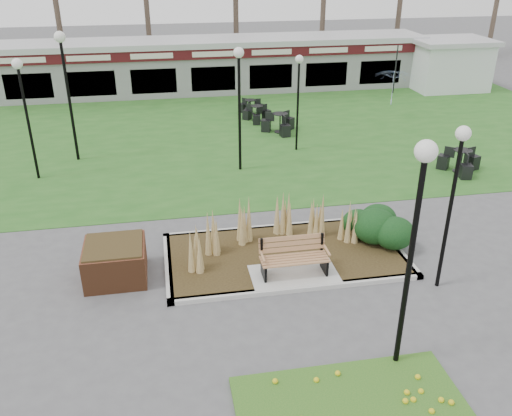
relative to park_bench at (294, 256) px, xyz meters
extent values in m
plane|color=#515154|center=(0.00, -0.25, -0.59)|extent=(100.00, 100.00, 0.00)
cube|color=#245D1D|center=(0.00, 11.75, -0.58)|extent=(34.00, 16.00, 0.02)
cube|color=#302313|center=(0.00, 0.95, -0.53)|extent=(6.22, 3.22, 0.12)
cube|color=#B7B7B2|center=(0.00, -0.66, -0.53)|extent=(6.40, 0.18, 0.12)
cube|color=#B7B7B2|center=(0.00, 2.56, -0.53)|extent=(6.40, 0.18, 0.12)
cube|color=#B7B7B2|center=(-3.11, 0.95, -0.53)|extent=(0.18, 3.40, 0.12)
cube|color=#B7B7B2|center=(3.11, 0.95, -0.53)|extent=(0.18, 3.40, 0.12)
cube|color=#B7B7B2|center=(0.00, -0.10, -0.52)|extent=(2.20, 1.20, 0.13)
cone|color=tan|center=(-1.90, 1.35, 0.11)|extent=(0.36, 0.36, 1.15)
cone|color=tan|center=(-0.90, 1.75, 0.11)|extent=(0.36, 0.36, 1.15)
cone|color=tan|center=(0.20, 1.95, 0.11)|extent=(0.36, 0.36, 1.15)
cone|color=tan|center=(1.10, 1.75, 0.11)|extent=(0.36, 0.36, 1.15)
cone|color=tan|center=(1.90, 1.35, 0.11)|extent=(0.36, 0.36, 1.15)
cone|color=tan|center=(-2.40, 0.55, 0.11)|extent=(0.36, 0.36, 1.15)
ellipsoid|color=black|center=(2.60, 1.15, 0.00)|extent=(1.21, 1.10, 0.99)
ellipsoid|color=black|center=(3.00, 0.75, -0.04)|extent=(1.10, 1.00, 0.90)
ellipsoid|color=black|center=(2.90, 1.65, -0.06)|extent=(1.06, 0.96, 0.86)
ellipsoid|color=black|center=(2.30, 1.65, -0.11)|extent=(0.92, 0.84, 0.76)
cube|color=#AD7C4E|center=(0.00, -0.10, -0.03)|extent=(1.70, 0.57, 0.04)
cube|color=#AD7C4E|center=(0.00, 0.21, 0.25)|extent=(1.70, 0.13, 0.44)
cube|color=black|center=(-0.78, -0.10, -0.25)|extent=(0.06, 0.55, 0.42)
cube|color=black|center=(0.78, -0.10, -0.25)|extent=(0.06, 0.55, 0.42)
cube|color=black|center=(-0.78, 0.20, 0.22)|extent=(0.06, 0.06, 0.50)
cube|color=black|center=(0.78, 0.20, 0.22)|extent=(0.06, 0.06, 0.50)
cube|color=#AD7C4E|center=(-0.82, -0.12, 0.15)|extent=(0.05, 0.50, 0.04)
cube|color=#AD7C4E|center=(0.82, -0.12, 0.15)|extent=(0.05, 0.50, 0.04)
cube|color=brown|center=(-4.40, 0.75, -0.14)|extent=(1.50, 1.50, 0.90)
cube|color=#302313|center=(-4.40, 0.75, 0.33)|extent=(1.40, 1.40, 0.06)
cube|color=gray|center=(0.00, 19.75, 0.71)|extent=(24.00, 3.00, 2.60)
cube|color=#460F13|center=(0.00, 18.20, 1.76)|extent=(24.00, 0.18, 0.55)
cube|color=silver|center=(0.00, 19.75, 2.16)|extent=(24.60, 3.40, 0.30)
cube|color=silver|center=(0.00, 18.09, 1.76)|extent=(22.00, 0.02, 0.28)
cube|color=black|center=(0.00, 18.30, 0.41)|extent=(22.00, 0.10, 1.30)
cube|color=silver|center=(13.50, 17.75, 0.71)|extent=(4.00, 3.00, 2.60)
cube|color=silver|center=(13.50, 17.75, 2.11)|extent=(4.40, 3.40, 0.25)
cylinder|color=#47382B|center=(-9.00, 27.75, 2.00)|extent=(0.36, 0.36, 5.17)
cylinder|color=#47382B|center=(-3.00, 27.75, 2.00)|extent=(0.36, 0.36, 5.17)
cylinder|color=#47382B|center=(3.00, 27.75, 2.00)|extent=(0.36, 0.36, 5.17)
cylinder|color=#47382B|center=(9.00, 27.75, 2.00)|extent=(0.36, 0.36, 5.17)
cylinder|color=#47382B|center=(15.00, 27.75, 2.00)|extent=(0.36, 0.36, 5.17)
cylinder|color=#47382B|center=(21.00, 27.75, 2.00)|extent=(0.36, 0.36, 5.17)
cylinder|color=black|center=(3.41, -1.05, 1.30)|extent=(0.09, 0.09, 3.78)
sphere|color=white|center=(3.41, -1.05, 3.34)|extent=(0.34, 0.34, 0.34)
cylinder|color=black|center=(1.27, -3.46, 1.59)|extent=(0.11, 0.11, 4.35)
sphere|color=white|center=(1.27, -3.46, 3.94)|extent=(0.39, 0.39, 0.39)
cylinder|color=black|center=(-6.30, 9.55, 1.65)|extent=(0.11, 0.11, 4.47)
sphere|color=white|center=(-6.30, 9.55, 4.06)|extent=(0.40, 0.40, 0.40)
cylinder|color=black|center=(-0.21, 7.39, 1.47)|extent=(0.10, 0.10, 4.12)
sphere|color=white|center=(-0.21, 7.39, 3.70)|extent=(0.37, 0.37, 0.37)
cylinder|color=black|center=(2.38, 9.12, 1.17)|extent=(0.09, 0.09, 3.52)
sphere|color=white|center=(2.38, 9.12, 3.07)|extent=(0.32, 0.32, 0.32)
cylinder|color=black|center=(-7.50, 7.87, 1.37)|extent=(0.10, 0.10, 3.92)
sphere|color=white|center=(-7.50, 7.87, 3.49)|extent=(0.35, 0.35, 0.35)
cylinder|color=black|center=(1.41, 14.55, -0.55)|extent=(0.42, 0.42, 0.03)
cylinder|color=black|center=(1.41, 14.55, -0.22)|extent=(0.05, 0.05, 0.68)
cylinder|color=black|center=(1.41, 14.55, 0.13)|extent=(0.57, 0.57, 0.02)
cube|color=black|center=(1.92, 14.64, -0.35)|extent=(0.37, 0.37, 0.43)
cube|color=black|center=(1.08, 14.96, -0.35)|extent=(0.45, 0.45, 0.43)
cube|color=black|center=(1.23, 14.07, -0.35)|extent=(0.41, 0.41, 0.43)
cylinder|color=black|center=(1.50, 13.32, -0.55)|extent=(0.43, 0.43, 0.03)
cylinder|color=black|center=(1.50, 13.32, -0.20)|extent=(0.05, 0.05, 0.71)
cylinder|color=black|center=(1.50, 13.32, 0.16)|extent=(0.59, 0.59, 0.02)
cube|color=black|center=(2.01, 13.50, -0.34)|extent=(0.43, 0.43, 0.45)
cube|color=black|center=(1.09, 13.68, -0.34)|extent=(0.47, 0.47, 0.45)
cube|color=black|center=(1.40, 12.79, -0.34)|extent=(0.39, 0.39, 0.45)
cylinder|color=black|center=(7.74, 5.69, -0.55)|extent=(0.50, 0.50, 0.03)
cylinder|color=black|center=(7.74, 5.69, -0.15)|extent=(0.06, 0.06, 0.82)
cylinder|color=black|center=(7.74, 5.69, 0.27)|extent=(0.68, 0.68, 0.03)
cube|color=black|center=(8.33, 5.88, -0.31)|extent=(0.49, 0.49, 0.52)
cube|color=black|center=(7.27, 6.11, -0.31)|extent=(0.55, 0.55, 0.52)
cube|color=black|center=(7.60, 5.07, -0.31)|extent=(0.46, 0.46, 0.52)
cylinder|color=black|center=(2.21, 11.47, -0.55)|extent=(0.50, 0.50, 0.03)
cylinder|color=black|center=(2.21, 11.47, -0.14)|extent=(0.06, 0.06, 0.82)
cylinder|color=black|center=(2.21, 11.47, 0.28)|extent=(0.69, 0.69, 0.03)
cube|color=black|center=(2.71, 11.86, -0.31)|extent=(0.55, 0.55, 0.53)
cube|color=black|center=(1.63, 11.70, -0.31)|extent=(0.50, 0.50, 0.53)
cube|color=black|center=(2.31, 10.84, -0.31)|extent=(0.44, 0.44, 0.53)
cylinder|color=black|center=(8.00, 12.75, 0.51)|extent=(0.06, 0.06, 2.20)
imported|color=#3056A8|center=(8.00, 12.75, 0.88)|extent=(2.22, 2.25, 1.69)
camera|label=1|loc=(-3.01, -11.27, 7.02)|focal=38.00mm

